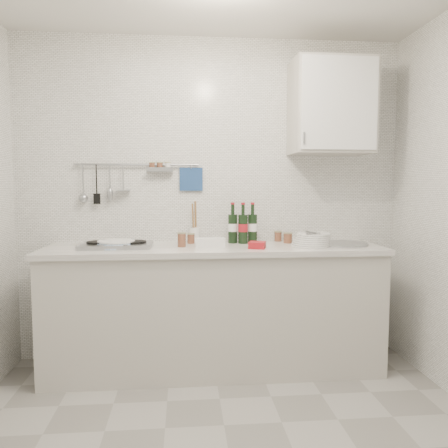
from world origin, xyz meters
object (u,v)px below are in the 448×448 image
(wall_cabinet, at_px, (332,107))
(utensil_crock, at_px, (194,233))
(plate_stack_sink, at_px, (312,240))
(plate_stack_hob, at_px, (115,244))
(wine_bottles, at_px, (243,223))

(wall_cabinet, relative_size, utensil_crock, 2.18)
(plate_stack_sink, xyz_separation_m, utensil_crock, (-0.85, 0.27, 0.03))
(plate_stack_hob, bearing_deg, utensil_crock, 22.02)
(wall_cabinet, xyz_separation_m, wine_bottles, (-0.67, 0.03, -0.87))
(wall_cabinet, height_order, plate_stack_hob, wall_cabinet)
(plate_stack_hob, height_order, utensil_crock, utensil_crock)
(wine_bottles, distance_m, utensil_crock, 0.38)
(wall_cabinet, distance_m, utensil_crock, 1.41)
(utensil_crock, bearing_deg, wall_cabinet, -4.93)
(plate_stack_sink, bearing_deg, wine_bottles, 156.92)
(utensil_crock, bearing_deg, plate_stack_sink, -17.46)
(wine_bottles, bearing_deg, utensil_crock, 170.42)
(wall_cabinet, bearing_deg, wine_bottles, 177.66)
(utensil_crock, bearing_deg, wine_bottles, -9.58)
(plate_stack_hob, height_order, wine_bottles, wine_bottles)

